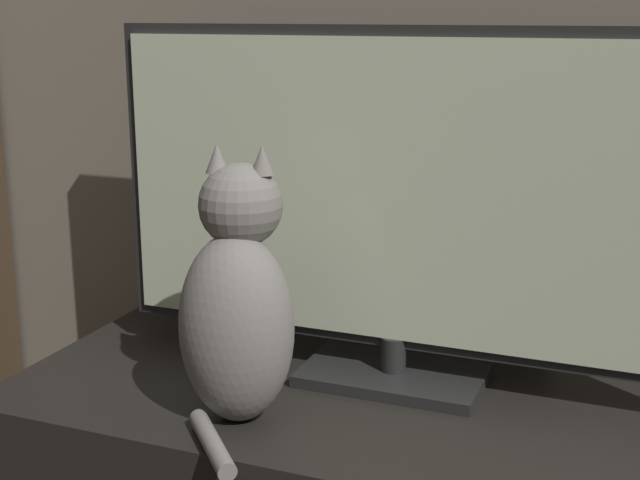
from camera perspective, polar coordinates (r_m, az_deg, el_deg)
The scene contains 2 objects.
tv at distance 1.48m, azimuth 5.03°, elevation 2.26°, with size 1.02×0.19×0.60m.
cat at distance 1.38m, azimuth -5.27°, elevation -4.21°, with size 0.20×0.30×0.43m.
Camera 1 is at (0.42, -0.37, 1.15)m, focal length 50.00 mm.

